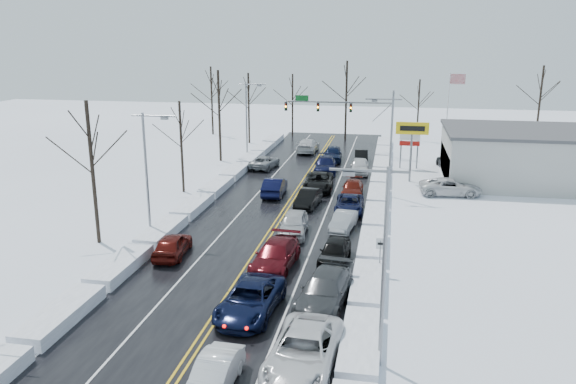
% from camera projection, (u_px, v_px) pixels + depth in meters
% --- Properties ---
extents(ground, '(160.00, 160.00, 0.00)m').
position_uv_depth(ground, '(275.00, 225.00, 43.41)').
color(ground, white).
rests_on(ground, ground).
extents(road_surface, '(14.00, 84.00, 0.01)m').
position_uv_depth(road_surface, '(280.00, 217.00, 45.31)').
color(road_surface, black).
rests_on(road_surface, ground).
extents(snow_bank_left, '(1.80, 72.00, 0.74)m').
position_uv_depth(snow_bank_left, '(191.00, 212.00, 46.66)').
color(snow_bank_left, white).
rests_on(snow_bank_left, ground).
extents(snow_bank_right, '(1.80, 72.00, 0.74)m').
position_uv_depth(snow_bank_right, '(375.00, 223.00, 43.96)').
color(snow_bank_right, white).
rests_on(snow_bank_right, ground).
extents(traffic_signal_mast, '(13.28, 0.39, 8.00)m').
position_uv_depth(traffic_signal_mast, '(350.00, 111.00, 67.88)').
color(traffic_signal_mast, slate).
rests_on(traffic_signal_mast, ground).
extents(tires_plus_sign, '(3.20, 0.34, 6.00)m').
position_uv_depth(tires_plus_sign, '(412.00, 132.00, 55.39)').
color(tires_plus_sign, slate).
rests_on(tires_plus_sign, ground).
extents(used_vehicles_sign, '(2.20, 0.22, 4.65)m').
position_uv_depth(used_vehicles_sign, '(410.00, 139.00, 61.52)').
color(used_vehicles_sign, slate).
rests_on(used_vehicles_sign, ground).
extents(speed_limit_sign, '(0.55, 0.09, 2.35)m').
position_uv_depth(speed_limit_sign, '(380.00, 249.00, 33.94)').
color(speed_limit_sign, slate).
rests_on(speed_limit_sign, ground).
extents(flagpole, '(1.87, 1.20, 10.00)m').
position_uv_depth(flagpole, '(449.00, 107.00, 67.59)').
color(flagpole, silver).
rests_on(flagpole, ground).
extents(dealership_building, '(20.40, 12.40, 5.30)m').
position_uv_depth(dealership_building, '(549.00, 157.00, 55.52)').
color(dealership_building, '#A9A9A4').
rests_on(dealership_building, ground).
extents(streetlight_se, '(3.20, 0.25, 9.00)m').
position_uv_depth(streetlight_se, '(380.00, 252.00, 23.47)').
color(streetlight_se, slate).
rests_on(streetlight_se, ground).
extents(streetlight_ne, '(3.20, 0.25, 9.00)m').
position_uv_depth(streetlight_ne, '(389.00, 139.00, 50.01)').
color(streetlight_ne, slate).
rests_on(streetlight_ne, ground).
extents(streetlight_sw, '(3.20, 0.25, 9.00)m').
position_uv_depth(streetlight_sw, '(149.00, 165.00, 39.69)').
color(streetlight_sw, slate).
rests_on(streetlight_sw, ground).
extents(streetlight_nw, '(3.20, 0.25, 9.00)m').
position_uv_depth(streetlight_nw, '(248.00, 114.00, 66.23)').
color(streetlight_nw, slate).
rests_on(streetlight_nw, ground).
extents(tree_left_b, '(4.00, 4.00, 10.00)m').
position_uv_depth(tree_left_b, '(90.00, 145.00, 37.92)').
color(tree_left_b, '#2D231C').
rests_on(tree_left_b, ground).
extents(tree_left_c, '(3.40, 3.40, 8.50)m').
position_uv_depth(tree_left_c, '(181.00, 129.00, 51.29)').
color(tree_left_c, '#2D231C').
rests_on(tree_left_c, ground).
extents(tree_left_d, '(4.20, 4.20, 10.50)m').
position_uv_depth(tree_left_d, '(219.00, 98.00, 64.31)').
color(tree_left_d, '#2D231C').
rests_on(tree_left_d, ground).
extents(tree_left_e, '(3.80, 3.80, 9.50)m').
position_uv_depth(tree_left_e, '(249.00, 94.00, 75.80)').
color(tree_left_e, '#2D231C').
rests_on(tree_left_e, ground).
extents(tree_far_a, '(4.00, 4.00, 10.00)m').
position_uv_depth(tree_far_a, '(211.00, 87.00, 82.67)').
color(tree_far_a, '#2D231C').
rests_on(tree_far_a, ground).
extents(tree_far_b, '(3.60, 3.60, 9.00)m').
position_uv_depth(tree_far_b, '(293.00, 93.00, 81.68)').
color(tree_far_b, '#2D231C').
rests_on(tree_far_b, ground).
extents(tree_far_c, '(4.40, 4.40, 11.00)m').
position_uv_depth(tree_far_c, '(347.00, 85.00, 77.99)').
color(tree_far_c, '#2D231C').
rests_on(tree_far_c, ground).
extents(tree_far_d, '(3.40, 3.40, 8.50)m').
position_uv_depth(tree_far_d, '(419.00, 98.00, 78.10)').
color(tree_far_d, '#2D231C').
rests_on(tree_far_d, ground).
extents(tree_far_e, '(4.20, 4.20, 10.50)m').
position_uv_depth(tree_far_e, '(541.00, 89.00, 75.36)').
color(tree_far_e, '#2D231C').
rests_on(tree_far_e, ground).
extents(queued_car_2, '(3.04, 5.95, 1.61)m').
position_uv_depth(queued_car_2, '(251.00, 313.00, 29.50)').
color(queued_car_2, black).
rests_on(queued_car_2, ground).
extents(queued_car_3, '(2.69, 5.87, 1.66)m').
position_uv_depth(queued_car_3, '(276.00, 268.00, 35.35)').
color(queued_car_3, '#4E0A10').
rests_on(queued_car_3, ground).
extents(queued_car_4, '(2.26, 4.99, 1.66)m').
position_uv_depth(queued_car_4, '(294.00, 235.00, 41.34)').
color(queued_car_4, silver).
rests_on(queued_car_4, ground).
extents(queued_car_5, '(1.98, 4.56, 1.46)m').
position_uv_depth(queued_car_5, '(308.00, 206.00, 48.28)').
color(queued_car_5, black).
rests_on(queued_car_5, ground).
extents(queued_car_6, '(2.96, 5.88, 1.60)m').
position_uv_depth(queued_car_6, '(318.00, 190.00, 53.54)').
color(queued_car_6, black).
rests_on(queued_car_6, ground).
extents(queued_car_7, '(2.80, 5.86, 1.65)m').
position_uv_depth(queued_car_7, '(325.00, 172.00, 60.53)').
color(queued_car_7, black).
rests_on(queued_car_7, ground).
extents(queued_car_8, '(2.33, 5.17, 1.72)m').
position_uv_depth(queued_car_8, '(333.00, 161.00, 66.15)').
color(queued_car_8, black).
rests_on(queued_car_8, ground).
extents(queued_car_10, '(3.18, 6.28, 1.70)m').
position_uv_depth(queued_car_10, '(303.00, 368.00, 24.57)').
color(queued_car_10, silver).
rests_on(queued_car_10, ground).
extents(queued_car_11, '(3.09, 6.15, 1.71)m').
position_uv_depth(queued_car_11, '(324.00, 305.00, 30.45)').
color(queued_car_11, '#3A3C3E').
rests_on(queued_car_11, ground).
extents(queued_car_12, '(2.05, 4.50, 1.50)m').
position_uv_depth(queued_car_12, '(334.00, 262.00, 36.25)').
color(queued_car_12, black).
rests_on(queued_car_12, ground).
extents(queued_car_13, '(1.99, 4.28, 1.36)m').
position_uv_depth(queued_car_13, '(343.00, 230.00, 42.36)').
color(queued_car_13, '#A1A4A8').
rests_on(queued_car_13, ground).
extents(queued_car_14, '(2.39, 5.00, 1.37)m').
position_uv_depth(queued_car_14, '(349.00, 212.00, 46.68)').
color(queued_car_14, black).
rests_on(queued_car_14, ground).
extents(queued_car_15, '(1.91, 4.59, 1.33)m').
position_uv_depth(queued_car_15, '(352.00, 195.00, 51.73)').
color(queued_car_15, '#52120A').
rests_on(queued_car_15, ground).
extents(queued_car_16, '(2.06, 4.81, 1.62)m').
position_uv_depth(queued_car_16, '(359.00, 173.00, 60.02)').
color(queued_car_16, silver).
rests_on(queued_car_16, ground).
extents(queued_car_17, '(1.81, 4.37, 1.41)m').
position_uv_depth(queued_car_17, '(361.00, 162.00, 65.47)').
color(queued_car_17, black).
rests_on(queued_car_17, ground).
extents(oncoming_car_0, '(1.92, 5.02, 1.63)m').
position_uv_depth(oncoming_car_0, '(275.00, 195.00, 51.73)').
color(oncoming_car_0, black).
rests_on(oncoming_car_0, ground).
extents(oncoming_car_1, '(2.97, 5.30, 1.40)m').
position_uv_depth(oncoming_car_1, '(265.00, 168.00, 62.51)').
color(oncoming_car_1, gray).
rests_on(oncoming_car_1, ground).
extents(oncoming_car_2, '(2.47, 5.83, 1.68)m').
position_uv_depth(oncoming_car_2, '(308.00, 152.00, 71.32)').
color(oncoming_car_2, silver).
rests_on(oncoming_car_2, ground).
extents(oncoming_car_3, '(2.25, 4.67, 1.54)m').
position_uv_depth(oncoming_car_3, '(173.00, 256.00, 37.30)').
color(oncoming_car_3, '#4C0E0A').
rests_on(oncoming_car_3, ground).
extents(parked_car_0, '(5.78, 3.00, 1.56)m').
position_uv_depth(parked_car_0, '(450.00, 195.00, 51.77)').
color(parked_car_0, silver).
rests_on(parked_car_0, ground).
extents(parked_car_1, '(2.28, 4.86, 1.37)m').
position_uv_depth(parked_car_1, '(478.00, 187.00, 54.48)').
color(parked_car_1, '#93959A').
rests_on(parked_car_1, ground).
extents(parked_car_2, '(2.52, 5.01, 1.64)m').
position_uv_depth(parked_car_2, '(447.00, 168.00, 62.40)').
color(parked_car_2, black).
rests_on(parked_car_2, ground).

